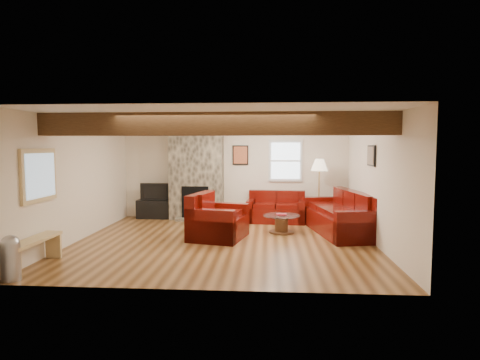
# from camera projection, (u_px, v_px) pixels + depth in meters

# --- Properties ---
(room) EXTENTS (8.00, 8.00, 8.00)m
(room) POSITION_uv_depth(u_px,v_px,m) (224.00, 181.00, 8.04)
(room) COLOR brown
(room) RESTS_ON ground
(floor) EXTENTS (6.00, 6.00, 0.00)m
(floor) POSITION_uv_depth(u_px,v_px,m) (224.00, 242.00, 8.15)
(floor) COLOR brown
(floor) RESTS_ON ground
(oak_beam) EXTENTS (6.00, 0.36, 0.38)m
(oak_beam) POSITION_uv_depth(u_px,v_px,m) (215.00, 124.00, 6.71)
(oak_beam) COLOR #35200F
(oak_beam) RESTS_ON room
(chimney_breast) EXTENTS (1.40, 0.67, 2.50)m
(chimney_breast) POSITION_uv_depth(u_px,v_px,m) (197.00, 173.00, 10.59)
(chimney_breast) COLOR #353029
(chimney_breast) RESTS_ON floor
(back_window) EXTENTS (0.90, 0.08, 1.10)m
(back_window) POSITION_uv_depth(u_px,v_px,m) (286.00, 161.00, 10.62)
(back_window) COLOR silver
(back_window) RESTS_ON room
(hatch_window) EXTENTS (0.08, 1.00, 0.90)m
(hatch_window) POSITION_uv_depth(u_px,v_px,m) (39.00, 175.00, 6.74)
(hatch_window) COLOR tan
(hatch_window) RESTS_ON room
(ceiling_dome) EXTENTS (0.40, 0.40, 0.18)m
(ceiling_dome) POSITION_uv_depth(u_px,v_px,m) (269.00, 123.00, 8.78)
(ceiling_dome) COLOR white
(ceiling_dome) RESTS_ON room
(artwork_back) EXTENTS (0.42, 0.06, 0.52)m
(artwork_back) POSITION_uv_depth(u_px,v_px,m) (240.00, 155.00, 10.69)
(artwork_back) COLOR black
(artwork_back) RESTS_ON room
(artwork_right) EXTENTS (0.06, 0.55, 0.42)m
(artwork_right) POSITION_uv_depth(u_px,v_px,m) (371.00, 156.00, 8.10)
(artwork_right) COLOR black
(artwork_right) RESTS_ON room
(sofa_three) EXTENTS (1.43, 2.54, 0.92)m
(sofa_three) POSITION_uv_depth(u_px,v_px,m) (339.00, 213.00, 8.94)
(sofa_three) COLOR #460505
(sofa_three) RESTS_ON floor
(loveseat) EXTENTS (1.52, 0.95, 0.78)m
(loveseat) POSITION_uv_depth(u_px,v_px,m) (276.00, 207.00, 10.26)
(loveseat) COLOR #460505
(loveseat) RESTS_ON floor
(armchair_red) EXTENTS (1.26, 1.37, 0.95)m
(armchair_red) POSITION_uv_depth(u_px,v_px,m) (218.00, 216.00, 8.40)
(armchair_red) COLOR #460505
(armchair_red) RESTS_ON floor
(coffee_table) EXTENTS (0.82, 0.82, 0.43)m
(coffee_table) POSITION_uv_depth(u_px,v_px,m) (281.00, 224.00, 8.98)
(coffee_table) COLOR #462916
(coffee_table) RESTS_ON floor
(tv_cabinet) EXTENTS (1.00, 0.40, 0.50)m
(tv_cabinet) POSITION_uv_depth(u_px,v_px,m) (156.00, 209.00, 10.79)
(tv_cabinet) COLOR black
(tv_cabinet) RESTS_ON floor
(television) EXTENTS (0.79, 0.10, 0.46)m
(television) POSITION_uv_depth(u_px,v_px,m) (156.00, 191.00, 10.75)
(television) COLOR black
(television) RESTS_ON tv_cabinet
(floor_lamp) EXTENTS (0.42, 0.42, 1.62)m
(floor_lamp) POSITION_uv_depth(u_px,v_px,m) (319.00, 168.00, 10.03)
(floor_lamp) COLOR tan
(floor_lamp) RESTS_ON floor
(pine_bench) EXTENTS (0.29, 1.25, 0.47)m
(pine_bench) POSITION_uv_depth(u_px,v_px,m) (34.00, 253.00, 6.39)
(pine_bench) COLOR tan
(pine_bench) RESTS_ON floor
(pedal_bin) EXTENTS (0.35, 0.35, 0.67)m
(pedal_bin) POSITION_uv_depth(u_px,v_px,m) (11.00, 258.00, 5.78)
(pedal_bin) COLOR #ADADB2
(pedal_bin) RESTS_ON floor
(coal_bucket) EXTENTS (0.31, 0.31, 0.29)m
(coal_bucket) POSITION_uv_depth(u_px,v_px,m) (217.00, 216.00, 10.25)
(coal_bucket) COLOR slate
(coal_bucket) RESTS_ON floor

